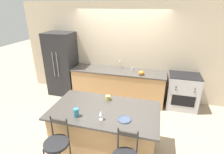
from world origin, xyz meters
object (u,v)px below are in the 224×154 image
refrigerator (62,64)px  wine_glass (101,113)px  bar_stool_near (57,149)px  dinner_plate (125,119)px  tumbler_cup (76,113)px  pumpkin_decoration (141,73)px  oven_range (183,91)px  soap_bottle (132,68)px  coffee_mug (108,98)px

refrigerator → wine_glass: (1.99, -2.26, 0.09)m
bar_stool_near → wine_glass: wine_glass is taller
dinner_plate → tumbler_cup: 0.79m
pumpkin_decoration → oven_range: bearing=9.7°
oven_range → wine_glass: bearing=-123.4°
oven_range → soap_bottle: bearing=175.8°
dinner_plate → tumbler_cup: size_ratio=1.49×
refrigerator → soap_bottle: 2.13m
wine_glass → tumbler_cup: (-0.42, -0.02, -0.05)m
dinner_plate → tumbler_cup: bearing=-172.4°
oven_range → dinner_plate: 2.53m
oven_range → tumbler_cup: size_ratio=6.62×
pumpkin_decoration → soap_bottle: same height
coffee_mug → pumpkin_decoration: pumpkin_decoration is taller
oven_range → coffee_mug: bearing=-133.5°
bar_stool_near → pumpkin_decoration: bar_stool_near is taller
dinner_plate → pumpkin_decoration: size_ratio=1.45×
dinner_plate → wine_glass: (-0.36, -0.09, 0.11)m
bar_stool_near → wine_glass: size_ratio=6.28×
dinner_plate → soap_bottle: soap_bottle is taller
refrigerator → tumbler_cup: (1.57, -2.28, 0.04)m
oven_range → soap_bottle: 1.47m
dinner_plate → bar_stool_near: bearing=-149.4°
dinner_plate → pumpkin_decoration: 2.02m
dinner_plate → soap_bottle: bearing=95.8°
soap_bottle → pumpkin_decoration: bearing=-45.9°
bar_stool_near → soap_bottle: bar_stool_near is taller
coffee_mug → pumpkin_decoration: 1.55m
refrigerator → bar_stool_near: bearing=-62.2°
refrigerator → oven_range: size_ratio=2.01×
refrigerator → pumpkin_decoration: bearing=-3.9°
oven_range → tumbler_cup: bearing=-129.9°
coffee_mug → bar_stool_near: bearing=-114.2°
bar_stool_near → tumbler_cup: bar_stool_near is taller
oven_range → coffee_mug: size_ratio=7.48×
oven_range → dinner_plate: bearing=-117.5°
wine_glass → bar_stool_near: bearing=-140.6°
soap_bottle → tumbler_cup: bearing=-102.9°
oven_range → pumpkin_decoration: bearing=-170.3°
dinner_plate → pumpkin_decoration: bearing=88.6°
refrigerator → pumpkin_decoration: refrigerator is taller
coffee_mug → soap_bottle: 1.78m
pumpkin_decoration → wine_glass: bearing=-101.1°
refrigerator → oven_range: 3.53m
pumpkin_decoration → tumbler_cup: bearing=-111.5°
oven_range → dinner_plate: (-1.15, -2.20, 0.45)m
wine_glass → pumpkin_decoration: size_ratio=1.17×
bar_stool_near → dinner_plate: bearing=30.6°
tumbler_cup → pumpkin_decoration: 2.28m
refrigerator → dinner_plate: bearing=-42.8°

